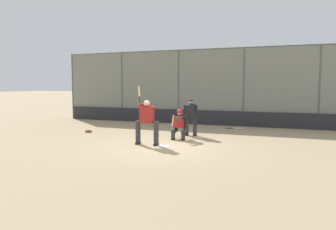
{
  "coord_description": "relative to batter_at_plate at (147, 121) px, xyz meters",
  "views": [
    {
      "loc": [
        -4.44,
        10.92,
        2.25
      ],
      "look_at": [
        0.2,
        -1.0,
        1.05
      ],
      "focal_mm": 35.0,
      "sensor_mm": 36.0,
      "label": 1
    }
  ],
  "objects": [
    {
      "name": "home_plate_marker",
      "position": [
        -0.67,
        0.03,
        -0.9
      ],
      "size": [
        0.43,
        0.43,
        0.01
      ],
      "primitive_type": "cube",
      "color": "white",
      "rests_on": "ground_plane"
    },
    {
      "name": "batter_at_plate",
      "position": [
        0.0,
        0.0,
        0.0
      ],
      "size": [
        1.04,
        0.59,
        2.2
      ],
      "rotation": [
        0.0,
        0.0,
        -0.01
      ],
      "color": "#333333",
      "rests_on": "ground_plane"
    },
    {
      "name": "spare_bat_near_backstop",
      "position": [
        -2.4,
        -5.61,
        -0.87
      ],
      "size": [
        0.84,
        0.37,
        0.07
      ],
      "rotation": [
        0.0,
        0.0,
        3.52
      ],
      "color": "black",
      "rests_on": "ground_plane"
    },
    {
      "name": "backstop_fence",
      "position": [
        -0.67,
        -6.89,
        1.3
      ],
      "size": [
        18.56,
        0.08,
        4.23
      ],
      "color": "#515651",
      "rests_on": "ground_plane"
    },
    {
      "name": "catcher_behind_plate",
      "position": [
        -0.72,
        -1.61,
        -0.26
      ],
      "size": [
        0.66,
        0.77,
        1.24
      ],
      "rotation": [
        0.0,
        0.0,
        0.06
      ],
      "color": "#333333",
      "rests_on": "ground_plane"
    },
    {
      "name": "umpire_home",
      "position": [
        -0.87,
        -2.66,
        -0.05
      ],
      "size": [
        0.65,
        0.41,
        1.6
      ],
      "rotation": [
        0.0,
        0.0,
        0.04
      ],
      "color": "#333333",
      "rests_on": "ground_plane"
    },
    {
      "name": "padding_wall",
      "position": [
        -0.67,
        -6.79,
        -0.51
      ],
      "size": [
        18.11,
        0.18,
        0.79
      ],
      "primitive_type": "cube",
      "color": "#28282D",
      "rests_on": "ground_plane"
    },
    {
      "name": "fielding_glove_on_dirt",
      "position": [
        3.91,
        -1.9,
        -0.85
      ],
      "size": [
        0.33,
        0.25,
        0.12
      ],
      "color": "brown",
      "rests_on": "ground_plane"
    },
    {
      "name": "ground_plane",
      "position": [
        -0.67,
        0.03,
        -0.91
      ],
      "size": [
        160.0,
        160.0,
        0.0
      ],
      "primitive_type": "plane",
      "color": "tan"
    },
    {
      "name": "bleachers_beyond",
      "position": [
        0.44,
        -9.04,
        -0.52
      ],
      "size": [
        12.94,
        1.95,
        1.16
      ],
      "color": "slate",
      "rests_on": "ground_plane"
    }
  ]
}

